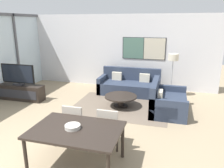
% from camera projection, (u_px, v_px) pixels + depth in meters
% --- Properties ---
extents(wall_back, '(7.75, 0.09, 2.80)m').
position_uv_depth(wall_back, '(116.00, 51.00, 8.53)').
color(wall_back, silver).
rests_on(wall_back, ground_plane).
extents(area_rug, '(2.87, 2.15, 0.01)m').
position_uv_depth(area_rug, '(121.00, 106.00, 6.71)').
color(area_rug, '#706051').
rests_on(area_rug, ground_plane).
extents(tv_console, '(1.66, 0.43, 0.50)m').
position_uv_depth(tv_console, '(20.00, 92.00, 7.27)').
color(tv_console, black).
rests_on(tv_console, ground_plane).
extents(television, '(1.20, 0.20, 0.69)m').
position_uv_depth(television, '(18.00, 75.00, 7.11)').
color(television, '#2D2D33').
rests_on(television, tv_console).
extents(sofa_main, '(2.15, 0.99, 0.89)m').
position_uv_depth(sofa_main, '(130.00, 86.00, 7.92)').
color(sofa_main, '#2D384C').
rests_on(sofa_main, ground_plane).
extents(sofa_side, '(0.99, 1.50, 0.89)m').
position_uv_depth(sofa_side, '(165.00, 102.00, 6.26)').
color(sofa_side, '#2D384C').
rests_on(sofa_side, ground_plane).
extents(coffee_table, '(0.98, 0.98, 0.35)m').
position_uv_depth(coffee_table, '(121.00, 98.00, 6.64)').
color(coffee_table, black).
rests_on(coffee_table, ground_plane).
extents(dining_table, '(1.55, 1.06, 0.73)m').
position_uv_depth(dining_table, '(76.00, 132.00, 3.78)').
color(dining_table, black).
rests_on(dining_table, ground_plane).
extents(dining_chair_left, '(0.46, 0.46, 0.87)m').
position_uv_depth(dining_chair_left, '(75.00, 121.00, 4.60)').
color(dining_chair_left, '#B2A899').
rests_on(dining_chair_left, ground_plane).
extents(dining_chair_centre, '(0.46, 0.46, 0.87)m').
position_uv_depth(dining_chair_centre, '(109.00, 125.00, 4.41)').
color(dining_chair_centre, '#B2A899').
rests_on(dining_chair_centre, ground_plane).
extents(fruit_bowl, '(0.27, 0.27, 0.07)m').
position_uv_depth(fruit_bowl, '(73.00, 126.00, 3.76)').
color(fruit_bowl, '#B7B2A8').
rests_on(fruit_bowl, dining_table).
extents(floor_lamp, '(0.34, 0.34, 1.49)m').
position_uv_depth(floor_lamp, '(173.00, 61.00, 7.28)').
color(floor_lamp, '#2D2D33').
rests_on(floor_lamp, ground_plane).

